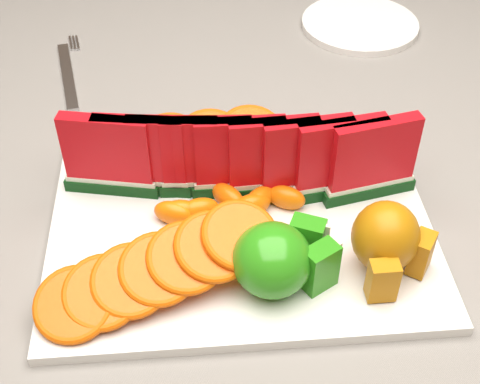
# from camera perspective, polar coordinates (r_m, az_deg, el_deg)

# --- Properties ---
(table) EXTENTS (1.40, 0.90, 0.75)m
(table) POSITION_cam_1_polar(r_m,az_deg,el_deg) (0.85, -3.71, -3.84)
(table) COLOR #482618
(table) RESTS_ON ground
(tablecloth) EXTENTS (1.53, 1.03, 0.20)m
(tablecloth) POSITION_cam_1_polar(r_m,az_deg,el_deg) (0.81, -3.91, -0.79)
(tablecloth) COLOR gray
(tablecloth) RESTS_ON table
(platter) EXTENTS (0.40, 0.30, 0.01)m
(platter) POSITION_cam_1_polar(r_m,az_deg,el_deg) (0.71, 0.09, -3.09)
(platter) COLOR silver
(platter) RESTS_ON tablecloth
(apple_cluster) EXTENTS (0.11, 0.09, 0.07)m
(apple_cluster) POSITION_cam_1_polar(r_m,az_deg,el_deg) (0.63, 3.38, -5.71)
(apple_cluster) COLOR #2E8A10
(apple_cluster) RESTS_ON platter
(pear_cluster) EXTENTS (0.09, 0.09, 0.07)m
(pear_cluster) POSITION_cam_1_polar(r_m,az_deg,el_deg) (0.65, 12.47, -4.03)
(pear_cluster) COLOR #B88608
(pear_cluster) RESTS_ON platter
(side_plate) EXTENTS (0.22, 0.22, 0.01)m
(side_plate) POSITION_cam_1_polar(r_m,az_deg,el_deg) (1.08, 10.19, 13.92)
(side_plate) COLOR silver
(side_plate) RESTS_ON tablecloth
(fork) EXTENTS (0.05, 0.19, 0.00)m
(fork) POSITION_cam_1_polar(r_m,az_deg,el_deg) (0.98, -14.43, 9.86)
(fork) COLOR silver
(fork) RESTS_ON tablecloth
(watermelon_row) EXTENTS (0.39, 0.07, 0.10)m
(watermelon_row) POSITION_cam_1_polar(r_m,az_deg,el_deg) (0.71, -0.01, 2.81)
(watermelon_row) COLOR #09360A
(watermelon_row) RESTS_ON platter
(orange_fan_front) EXTENTS (0.25, 0.14, 0.06)m
(orange_fan_front) POSITION_cam_1_polar(r_m,az_deg,el_deg) (0.63, -6.94, -6.52)
(orange_fan_front) COLOR #DE3600
(orange_fan_front) RESTS_ON platter
(orange_fan_back) EXTENTS (0.23, 0.10, 0.04)m
(orange_fan_back) POSITION_cam_1_polar(r_m,az_deg,el_deg) (0.79, -4.24, 4.64)
(orange_fan_back) COLOR #DE3600
(orange_fan_back) RESTS_ON platter
(tangerine_segments) EXTENTS (0.17, 0.06, 0.03)m
(tangerine_segments) POSITION_cam_1_polar(r_m,az_deg,el_deg) (0.71, -1.24, -1.10)
(tangerine_segments) COLOR #E45311
(tangerine_segments) RESTS_ON platter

